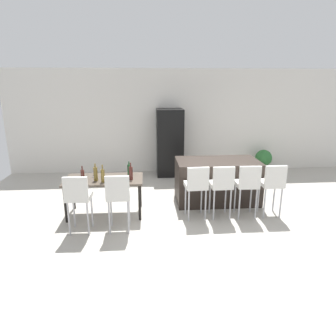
{
  "coord_description": "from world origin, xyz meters",
  "views": [
    {
      "loc": [
        -1.13,
        -5.43,
        2.52
      ],
      "look_at": [
        -0.69,
        0.39,
        0.85
      ],
      "focal_mm": 31.99,
      "sensor_mm": 36.0,
      "label": 1
    }
  ],
  "objects_px": {
    "dining_table": "(104,182)",
    "wine_glass_right": "(95,169)",
    "dining_chair_near": "(78,195)",
    "potted_plant": "(263,159)",
    "wine_bottle_near": "(103,175)",
    "refrigerator": "(170,143)",
    "bar_chair_far": "(273,182)",
    "wine_bottle_far": "(129,170)",
    "bar_chair_right": "(248,183)",
    "wine_glass_corner": "(94,171)",
    "wine_bottle_left": "(96,174)",
    "bar_chair_left": "(197,184)",
    "wine_bottle_end": "(131,173)",
    "wine_bottle_middle": "(83,175)",
    "dining_chair_far": "(118,194)",
    "bar_chair_middle": "(222,183)",
    "kitchen_island": "(217,181)"
  },
  "relations": [
    {
      "from": "dining_chair_near",
      "to": "wine_bottle_far",
      "type": "bearing_deg",
      "value": 47.71
    },
    {
      "from": "wine_bottle_near",
      "to": "refrigerator",
      "type": "relative_size",
      "value": 0.18
    },
    {
      "from": "wine_bottle_end",
      "to": "refrigerator",
      "type": "relative_size",
      "value": 0.18
    },
    {
      "from": "bar_chair_far",
      "to": "wine_bottle_left",
      "type": "bearing_deg",
      "value": 176.3
    },
    {
      "from": "kitchen_island",
      "to": "bar_chair_far",
      "type": "distance_m",
      "value": 1.24
    },
    {
      "from": "kitchen_island",
      "to": "bar_chair_far",
      "type": "bearing_deg",
      "value": -44.76
    },
    {
      "from": "bar_chair_right",
      "to": "refrigerator",
      "type": "bearing_deg",
      "value": 113.22
    },
    {
      "from": "wine_glass_right",
      "to": "refrigerator",
      "type": "distance_m",
      "value": 2.86
    },
    {
      "from": "bar_chair_left",
      "to": "wine_glass_corner",
      "type": "height_order",
      "value": "bar_chair_left"
    },
    {
      "from": "bar_chair_middle",
      "to": "dining_chair_far",
      "type": "height_order",
      "value": "same"
    },
    {
      "from": "bar_chair_left",
      "to": "wine_bottle_end",
      "type": "relative_size",
      "value": 3.18
    },
    {
      "from": "potted_plant",
      "to": "bar_chair_left",
      "type": "bearing_deg",
      "value": -130.16
    },
    {
      "from": "kitchen_island",
      "to": "wine_bottle_far",
      "type": "bearing_deg",
      "value": -168.82
    },
    {
      "from": "bar_chair_left",
      "to": "refrigerator",
      "type": "relative_size",
      "value": 0.57
    },
    {
      "from": "refrigerator",
      "to": "dining_chair_far",
      "type": "bearing_deg",
      "value": -109.07
    },
    {
      "from": "dining_chair_near",
      "to": "bar_chair_far",
      "type": "bearing_deg",
      "value": 6.62
    },
    {
      "from": "wine_glass_right",
      "to": "wine_bottle_left",
      "type": "bearing_deg",
      "value": -78.17
    },
    {
      "from": "wine_bottle_end",
      "to": "wine_bottle_left",
      "type": "bearing_deg",
      "value": -178.23
    },
    {
      "from": "bar_chair_left",
      "to": "bar_chair_middle",
      "type": "distance_m",
      "value": 0.48
    },
    {
      "from": "kitchen_island",
      "to": "bar_chair_left",
      "type": "xyz_separation_m",
      "value": [
        -0.6,
        -0.86,
        0.24
      ]
    },
    {
      "from": "dining_table",
      "to": "potted_plant",
      "type": "distance_m",
      "value": 4.92
    },
    {
      "from": "wine_glass_corner",
      "to": "dining_table",
      "type": "bearing_deg",
      "value": -31.9
    },
    {
      "from": "kitchen_island",
      "to": "wine_bottle_far",
      "type": "height_order",
      "value": "wine_bottle_far"
    },
    {
      "from": "bar_chair_right",
      "to": "dining_table",
      "type": "relative_size",
      "value": 0.71
    },
    {
      "from": "potted_plant",
      "to": "refrigerator",
      "type": "bearing_deg",
      "value": 179.79
    },
    {
      "from": "bar_chair_far",
      "to": "wine_bottle_left",
      "type": "height_order",
      "value": "wine_bottle_left"
    },
    {
      "from": "bar_chair_middle",
      "to": "wine_bottle_far",
      "type": "relative_size",
      "value": 3.65
    },
    {
      "from": "bar_chair_left",
      "to": "potted_plant",
      "type": "relative_size",
      "value": 1.57
    },
    {
      "from": "wine_bottle_end",
      "to": "wine_glass_right",
      "type": "height_order",
      "value": "wine_bottle_end"
    },
    {
      "from": "bar_chair_far",
      "to": "wine_bottle_middle",
      "type": "height_order",
      "value": "bar_chair_far"
    },
    {
      "from": "wine_bottle_far",
      "to": "potted_plant",
      "type": "xyz_separation_m",
      "value": [
        3.71,
        2.41,
        -0.46
      ]
    },
    {
      "from": "bar_chair_middle",
      "to": "potted_plant",
      "type": "distance_m",
      "value": 3.51
    },
    {
      "from": "bar_chair_far",
      "to": "wine_glass_corner",
      "type": "height_order",
      "value": "bar_chair_far"
    },
    {
      "from": "dining_chair_near",
      "to": "wine_glass_corner",
      "type": "distance_m",
      "value": 0.89
    },
    {
      "from": "dining_chair_far",
      "to": "wine_bottle_middle",
      "type": "height_order",
      "value": "dining_chair_far"
    },
    {
      "from": "bar_chair_far",
      "to": "wine_bottle_far",
      "type": "relative_size",
      "value": 3.65
    },
    {
      "from": "wine_bottle_end",
      "to": "wine_bottle_far",
      "type": "height_order",
      "value": "wine_bottle_end"
    },
    {
      "from": "dining_table",
      "to": "wine_glass_right",
      "type": "height_order",
      "value": "wine_glass_right"
    },
    {
      "from": "wine_bottle_end",
      "to": "potted_plant",
      "type": "xyz_separation_m",
      "value": [
        3.67,
        2.66,
        -0.47
      ]
    },
    {
      "from": "bar_chair_left",
      "to": "wine_bottle_far",
      "type": "distance_m",
      "value": 1.37
    },
    {
      "from": "wine_bottle_end",
      "to": "wine_glass_corner",
      "type": "relative_size",
      "value": 1.9
    },
    {
      "from": "wine_bottle_middle",
      "to": "wine_bottle_far",
      "type": "height_order",
      "value": "wine_bottle_far"
    },
    {
      "from": "wine_glass_right",
      "to": "wine_glass_corner",
      "type": "bearing_deg",
      "value": -86.3
    },
    {
      "from": "dining_chair_near",
      "to": "potted_plant",
      "type": "relative_size",
      "value": 1.57
    },
    {
      "from": "bar_chair_right",
      "to": "wine_glass_corner",
      "type": "xyz_separation_m",
      "value": [
        -2.93,
        0.46,
        0.17
      ]
    },
    {
      "from": "wine_glass_corner",
      "to": "dining_chair_far",
      "type": "bearing_deg",
      "value": -58.31
    },
    {
      "from": "bar_chair_right",
      "to": "kitchen_island",
      "type": "bearing_deg",
      "value": 113.88
    },
    {
      "from": "wine_bottle_near",
      "to": "refrigerator",
      "type": "bearing_deg",
      "value": 62.19
    },
    {
      "from": "dining_chair_far",
      "to": "wine_bottle_left",
      "type": "bearing_deg",
      "value": 126.52
    },
    {
      "from": "wine_glass_right",
      "to": "wine_glass_corner",
      "type": "relative_size",
      "value": 1.0
    }
  ]
}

